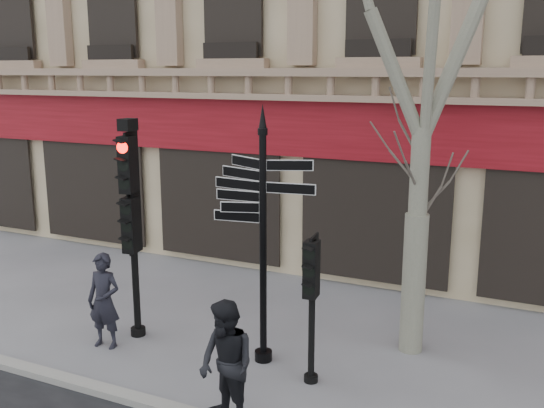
{
  "coord_description": "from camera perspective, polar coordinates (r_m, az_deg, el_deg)",
  "views": [
    {
      "loc": [
        3.49,
        -8.0,
        4.89
      ],
      "look_at": [
        -0.52,
        0.6,
        2.79
      ],
      "focal_mm": 40.0,
      "sensor_mm": 36.0,
      "label": 1
    }
  ],
  "objects": [
    {
      "name": "pedestrian_a",
      "position": [
        11.34,
        -15.53,
        -8.77
      ],
      "size": [
        0.68,
        0.49,
        1.74
      ],
      "primitive_type": "imported",
      "rotation": [
        0.0,
        0.0,
        0.12
      ],
      "color": "black",
      "rests_on": "ground"
    },
    {
      "name": "traffic_signal_secondary",
      "position": [
        9.48,
        3.81,
        -7.58
      ],
      "size": [
        0.42,
        0.32,
        2.36
      ],
      "rotation": [
        0.0,
        0.0,
        0.09
      ],
      "color": "black",
      "rests_on": "ground"
    },
    {
      "name": "pedestrian_b",
      "position": [
        8.67,
        -4.3,
        -14.86
      ],
      "size": [
        1.1,
        1.01,
        1.83
      ],
      "primitive_type": "imported",
      "rotation": [
        0.0,
        0.0,
        -0.45
      ],
      "color": "black",
      "rests_on": "ground"
    },
    {
      "name": "ground",
      "position": [
        10.0,
        1.29,
        -16.81
      ],
      "size": [
        80.0,
        80.0,
        0.0
      ],
      "primitive_type": "plane",
      "color": "slate",
      "rests_on": "ground"
    },
    {
      "name": "fingerpost",
      "position": [
        9.82,
        -0.86,
        1.04
      ],
      "size": [
        1.89,
        1.89,
        4.38
      ],
      "rotation": [
        0.0,
        0.0,
        -0.03
      ],
      "color": "black",
      "rests_on": "ground"
    },
    {
      "name": "traffic_signal_main",
      "position": [
        11.18,
        -13.08,
        0.16
      ],
      "size": [
        0.5,
        0.39,
        4.07
      ],
      "rotation": [
        0.0,
        0.0,
        0.17
      ],
      "color": "black",
      "rests_on": "ground"
    }
  ]
}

